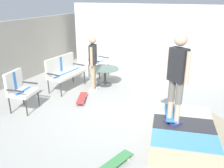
# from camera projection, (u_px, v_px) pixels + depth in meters

# --- Properties ---
(ground_plane) EXTENTS (12.00, 12.00, 0.10)m
(ground_plane) POSITION_uv_depth(u_px,v_px,m) (115.00, 117.00, 5.87)
(ground_plane) COLOR #A8A8A3
(house_facade) EXTENTS (0.23, 6.00, 2.47)m
(house_facade) POSITION_uv_depth(u_px,v_px,m) (146.00, 39.00, 8.83)
(house_facade) COLOR white
(house_facade) RESTS_ON ground_plane
(skate_ramp) EXTENTS (2.09, 2.09, 0.43)m
(skate_ramp) POSITION_uv_depth(u_px,v_px,m) (184.00, 133.00, 4.72)
(skate_ramp) COLOR tan
(skate_ramp) RESTS_ON ground_plane
(patio_bench) EXTENTS (1.28, 0.62, 1.02)m
(patio_bench) POSITION_uv_depth(u_px,v_px,m) (64.00, 69.00, 7.37)
(patio_bench) COLOR #38383D
(patio_bench) RESTS_ON ground_plane
(patio_chair_near_house) EXTENTS (0.70, 0.64, 1.02)m
(patio_chair_near_house) POSITION_uv_depth(u_px,v_px,m) (96.00, 59.00, 8.57)
(patio_chair_near_house) COLOR #38383D
(patio_chair_near_house) RESTS_ON ground_plane
(patio_chair_by_wall) EXTENTS (0.70, 0.65, 1.02)m
(patio_chair_by_wall) POSITION_uv_depth(u_px,v_px,m) (19.00, 87.00, 5.96)
(patio_chair_by_wall) COLOR #38383D
(patio_chair_by_wall) RESTS_ON ground_plane
(patio_table) EXTENTS (0.90, 0.90, 0.57)m
(patio_table) POSITION_uv_depth(u_px,v_px,m) (105.00, 73.00, 7.70)
(patio_table) COLOR #38383D
(patio_table) RESTS_ON ground_plane
(person_watching) EXTENTS (0.46, 0.31, 1.66)m
(person_watching) POSITION_uv_depth(u_px,v_px,m) (93.00, 60.00, 7.10)
(person_watching) COLOR silver
(person_watching) RESTS_ON ground_plane
(person_skater) EXTENTS (0.34, 0.44, 1.74)m
(person_skater) POSITION_uv_depth(u_px,v_px,m) (177.00, 73.00, 4.30)
(person_skater) COLOR navy
(person_skater) RESTS_ON skate_ramp
(skateboard_by_bench) EXTENTS (0.81, 0.49, 0.10)m
(skateboard_by_bench) POSITION_uv_depth(u_px,v_px,m) (82.00, 98.00, 6.64)
(skateboard_by_bench) COLOR #B23838
(skateboard_by_bench) RESTS_ON ground_plane
(skateboard_spare) EXTENTS (0.82, 0.41, 0.10)m
(skateboard_spare) POSITION_uv_depth(u_px,v_px,m) (115.00, 163.00, 4.08)
(skateboard_spare) COLOR #3F8C4C
(skateboard_spare) RESTS_ON ground_plane
(skateboard_on_ramp) EXTENTS (0.82, 0.42, 0.10)m
(skateboard_on_ramp) POSITION_uv_depth(u_px,v_px,m) (170.00, 113.00, 4.88)
(skateboard_on_ramp) COLOR #3372B2
(skateboard_on_ramp) RESTS_ON skate_ramp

